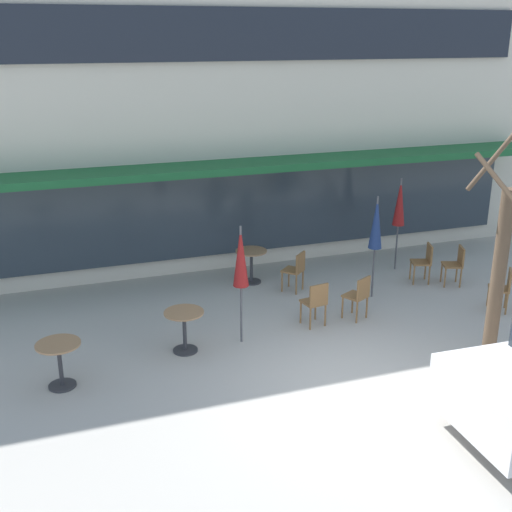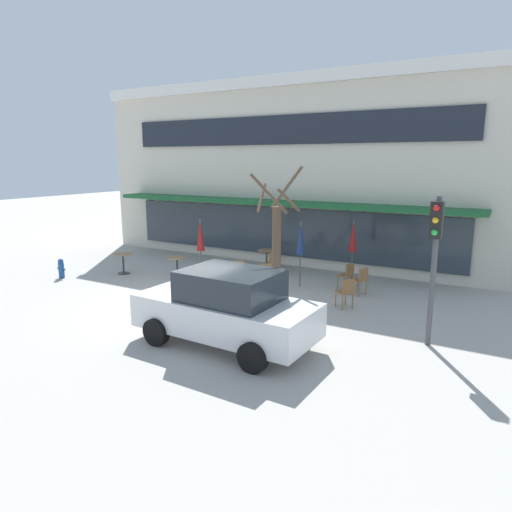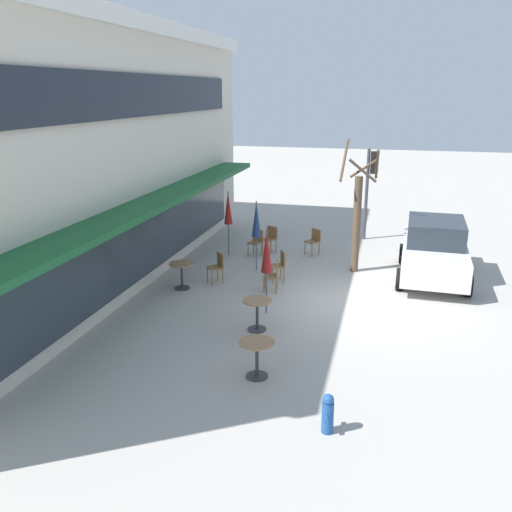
% 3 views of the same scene
% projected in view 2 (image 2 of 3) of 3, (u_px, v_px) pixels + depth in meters
% --- Properties ---
extents(ground_plane, '(80.00, 80.00, 0.00)m').
position_uv_depth(ground_plane, '(188.00, 303.00, 13.58)').
color(ground_plane, '#ADA8A0').
extents(building_facade, '(17.70, 9.10, 7.36)m').
position_uv_depth(building_facade, '(319.00, 171.00, 21.28)').
color(building_facade, beige).
rests_on(building_facade, ground).
extents(cafe_table_near_wall, '(0.70, 0.70, 0.76)m').
position_uv_depth(cafe_table_near_wall, '(267.00, 256.00, 17.66)').
color(cafe_table_near_wall, '#333338').
rests_on(cafe_table_near_wall, ground).
extents(cafe_table_streetside, '(0.70, 0.70, 0.76)m').
position_uv_depth(cafe_table_streetside, '(177.00, 264.00, 16.37)').
color(cafe_table_streetside, '#333338').
rests_on(cafe_table_streetside, ground).
extents(cafe_table_by_tree, '(0.70, 0.70, 0.76)m').
position_uv_depth(cafe_table_by_tree, '(123.00, 260.00, 16.96)').
color(cafe_table_by_tree, '#333338').
rests_on(cafe_table_by_tree, ground).
extents(patio_umbrella_green_folded, '(0.28, 0.28, 2.20)m').
position_uv_depth(patio_umbrella_green_folded, '(301.00, 239.00, 14.99)').
color(patio_umbrella_green_folded, '#4C4C51').
rests_on(patio_umbrella_green_folded, ground).
extents(patio_umbrella_cream_folded, '(0.28, 0.28, 2.20)m').
position_uv_depth(patio_umbrella_cream_folded, '(200.00, 235.00, 15.65)').
color(patio_umbrella_cream_folded, '#4C4C51').
rests_on(patio_umbrella_cream_folded, ground).
extents(patio_umbrella_corner_open, '(0.28, 0.28, 2.20)m').
position_uv_depth(patio_umbrella_corner_open, '(353.00, 236.00, 15.45)').
color(patio_umbrella_corner_open, '#4C4C51').
rests_on(patio_umbrella_corner_open, ground).
extents(cafe_chair_0, '(0.52, 0.52, 0.89)m').
position_uv_depth(cafe_chair_0, '(361.00, 279.00, 14.22)').
color(cafe_chair_0, olive).
rests_on(cafe_chair_0, ground).
extents(cafe_chair_1, '(0.46, 0.46, 0.89)m').
position_uv_depth(cafe_chair_1, '(241.00, 271.00, 15.27)').
color(cafe_chair_1, olive).
rests_on(cafe_chair_1, ground).
extents(cafe_chair_2, '(0.56, 0.56, 0.89)m').
position_uv_depth(cafe_chair_2, '(346.00, 291.00, 12.92)').
color(cafe_chair_2, olive).
rests_on(cafe_chair_2, ground).
extents(cafe_chair_3, '(0.57, 0.57, 0.89)m').
position_uv_depth(cafe_chair_3, '(274.00, 262.00, 16.60)').
color(cafe_chair_3, olive).
rests_on(cafe_chair_3, ground).
extents(cafe_chair_4, '(0.51, 0.51, 0.89)m').
position_uv_depth(cafe_chair_4, '(347.00, 274.00, 14.81)').
color(cafe_chair_4, olive).
rests_on(cafe_chair_4, ground).
extents(cafe_chair_5, '(0.54, 0.54, 0.89)m').
position_uv_depth(cafe_chair_5, '(265.00, 274.00, 14.84)').
color(cafe_chair_5, olive).
rests_on(cafe_chair_5, ground).
extents(parked_sedan, '(4.26, 2.13, 1.76)m').
position_uv_depth(parked_sedan, '(227.00, 308.00, 10.34)').
color(parked_sedan, silver).
rests_on(parked_sedan, ground).
extents(street_tree, '(1.10, 1.12, 4.02)m').
position_uv_depth(street_tree, '(276.00, 252.00, 12.09)').
color(street_tree, brown).
rests_on(street_tree, ground).
extents(traffic_light_pole, '(0.26, 0.44, 3.40)m').
position_uv_depth(traffic_light_pole, '(435.00, 247.00, 9.93)').
color(traffic_light_pole, '#47474C').
rests_on(traffic_light_pole, ground).
extents(fire_hydrant, '(0.36, 0.20, 0.71)m').
position_uv_depth(fire_hydrant, '(61.00, 268.00, 16.37)').
color(fire_hydrant, '#1E4C8C').
rests_on(fire_hydrant, ground).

